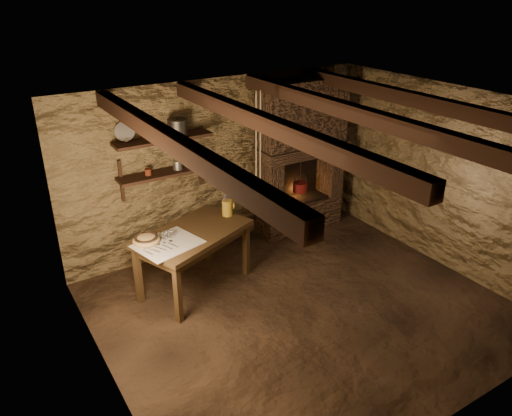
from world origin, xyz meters
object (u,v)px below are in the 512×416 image
wooden_bowl (146,240)px  iron_stockpot (178,128)px  stoneware_jug (227,200)px  red_pot (300,186)px  work_table (194,258)px

wooden_bowl → iron_stockpot: 1.50m
stoneware_jug → iron_stockpot: (-0.36, 0.58, 0.86)m
wooden_bowl → red_pot: 2.74m
iron_stockpot → wooden_bowl: bearing=-137.0°
work_table → iron_stockpot: bearing=52.5°
work_table → iron_stockpot: iron_stockpot is taller
work_table → wooden_bowl: (-0.58, 0.02, 0.40)m
red_pot → iron_stockpot: bearing=176.3°
stoneware_jug → wooden_bowl: 1.18m
stoneware_jug → wooden_bowl: bearing=-160.9°
work_table → red_pot: (2.09, 0.65, 0.28)m
wooden_bowl → red_pot: bearing=13.1°
red_pot → stoneware_jug: bearing=-162.9°
iron_stockpot → work_table: bearing=-106.0°
work_table → wooden_bowl: wooden_bowl is taller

